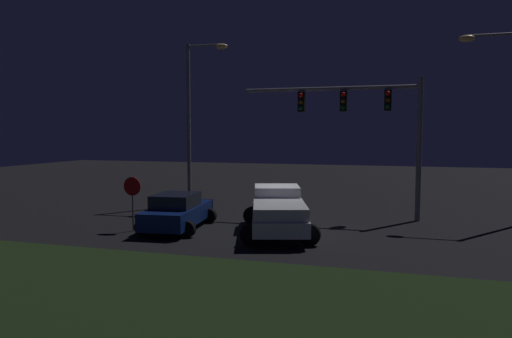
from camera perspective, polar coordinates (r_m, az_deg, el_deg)
name	(u,v)px	position (r m, az deg, el deg)	size (l,w,h in m)	color
ground_plane	(279,228)	(20.13, 2.83, -7.11)	(80.00, 80.00, 0.00)	black
grass_median	(181,305)	(11.44, -9.08, -15.93)	(20.27, 7.74, 0.10)	black
pickup_truck	(278,209)	(18.85, 2.67, -4.81)	(3.88, 5.75, 1.80)	silver
car_sedan	(177,212)	(19.96, -9.50, -5.11)	(2.78, 4.56, 1.51)	navy
traffic_signal_gantry	(364,114)	(22.48, 13.00, 6.54)	(8.32, 0.56, 6.50)	slate
street_lamp_left	(196,106)	(26.07, -7.30, 7.61)	(2.41, 0.44, 8.85)	slate
street_lamp_right	(510,104)	(23.15, 28.43, 7.00)	(2.80, 0.44, 8.38)	slate
stop_sign	(132,193)	(19.79, -14.76, -2.87)	(0.76, 0.08, 2.23)	slate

